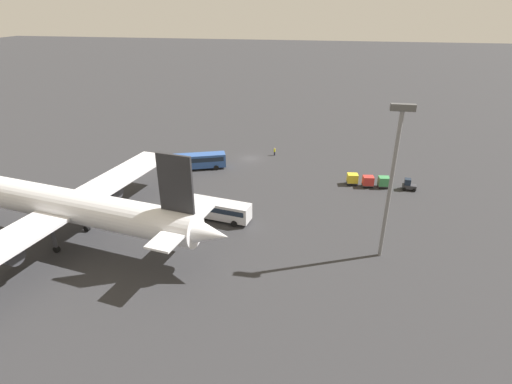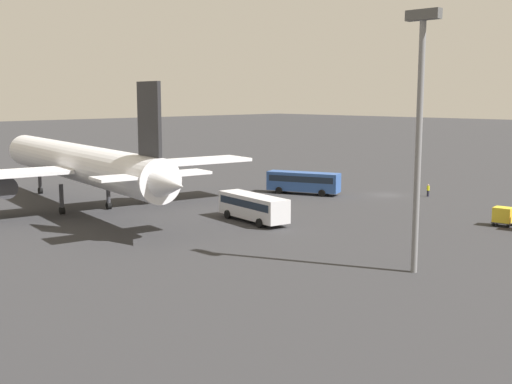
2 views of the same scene
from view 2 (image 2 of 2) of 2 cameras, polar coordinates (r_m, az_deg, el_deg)
name	(u,v)px [view 2 (image 2 of 2)]	position (r m, az deg, el deg)	size (l,w,h in m)	color
ground_plane	(387,195)	(93.26, 11.53, -0.26)	(600.00, 600.00, 0.00)	#2D2D30
airplane	(80,164)	(81.52, -15.42, 2.45)	(52.53, 45.93, 15.38)	silver
shuttle_bus_near	(303,181)	(92.27, 4.23, 0.98)	(10.70, 6.10, 3.15)	#2D5199
shuttle_bus_far	(253,206)	(71.76, -0.26, -1.22)	(10.45, 4.34, 3.02)	silver
worker_person	(428,190)	(93.13, 15.05, 0.15)	(0.38, 0.38, 1.74)	#1E1E2D
cargo_cart_yellow	(503,215)	(74.42, 21.10, -1.94)	(2.19, 1.91, 2.06)	#38383D
light_pole	(420,118)	(51.47, 14.33, 6.40)	(2.80, 0.70, 20.47)	slate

